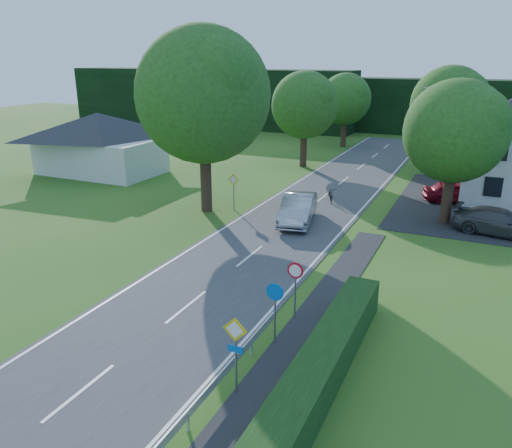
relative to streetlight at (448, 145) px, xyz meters
The scene contains 24 objects.
road 13.59m from the streetlight, 128.88° to the right, with size 7.00×80.00×0.04m, color #3A3A3D.
parking_pad 6.65m from the streetlight, 37.30° to the left, with size 14.00×16.00×0.04m, color #252527.
line_edge_left 15.73m from the streetlight, 138.52° to the right, with size 0.12×80.00×0.01m, color white.
line_edge_right 11.95m from the streetlight, 115.70° to the right, with size 0.12×80.00×0.01m, color white.
line_centre 13.58m from the streetlight, 128.88° to the right, with size 0.12×80.00×0.01m, color white, non-canonical shape.
tree_main 15.35m from the streetlight, 156.89° to the right, with size 9.40×9.40×11.64m, color #234514, non-canonical shape.
tree_left_far 16.45m from the streetlight, 142.56° to the left, with size 7.00×7.00×8.58m, color #234514, non-canonical shape.
tree_right_far 12.05m from the streetlight, 95.06° to the left, with size 7.40×7.40×9.09m, color #234514, non-canonical shape.
tree_left_back 25.34m from the streetlight, 119.73° to the left, with size 6.60×6.60×8.07m, color #234514, non-canonical shape.
tree_right_back 20.12m from the streetlight, 95.89° to the left, with size 6.20×6.20×7.56m, color #234514, non-canonical shape.
tree_right_mid 2.05m from the streetlight, 77.66° to the right, with size 7.00×7.00×8.58m, color #234514, non-canonical shape.
treeline_left 48.22m from the streetlight, 138.42° to the left, with size 44.00×6.00×8.00m, color black.
treeline_right 36.01m from the streetlight, 90.10° to the left, with size 30.00×5.00×7.00m, color black.
bungalow_left 28.12m from the streetlight, behind, with size 11.00×6.50×5.20m.
streetlight is the anchor object (origin of this frame).
sign_priority_right 22.50m from the streetlight, 99.70° to the right, with size 0.78×0.09×2.59m.
sign_roundabout 19.59m from the streetlight, 101.19° to the right, with size 0.64×0.08×2.37m.
sign_speed_limit 17.64m from the streetlight, 102.46° to the right, with size 0.64×0.11×2.37m.
sign_priority_left 13.80m from the streetlight, 158.22° to the right, with size 0.78×0.09×2.44m.
moving_car 10.32m from the streetlight, 143.26° to the right, with size 1.81×5.20×1.71m, color #A5A4A9.
motorcycle 8.31m from the streetlight, behind, with size 0.66×1.90×1.00m, color black.
parked_car_red 4.80m from the streetlight, 77.82° to the left, with size 1.73×4.29×1.46m, color maroon.
parked_car_grey 5.93m from the streetlight, 42.04° to the right, with size 2.05×5.05×1.47m, color #424246.
parasol 5.20m from the streetlight, 54.60° to the left, with size 2.20×2.24×2.01m, color red.
Camera 1 is at (10.16, -3.29, 9.69)m, focal length 35.00 mm.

